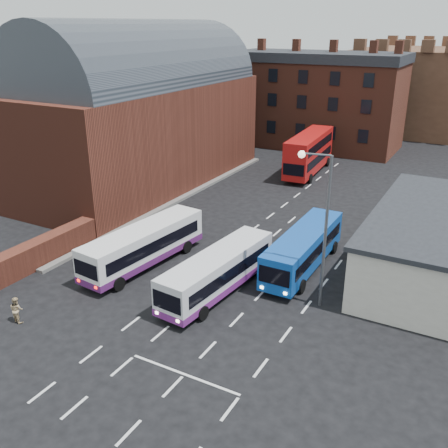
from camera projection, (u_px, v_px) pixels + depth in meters
The scene contains 11 objects.
ground at pixel (140, 317), 28.53m from camera, with size 180.00×180.00×0.00m, color black.
railway_station at pixel (141, 109), 49.66m from camera, with size 12.00×28.00×16.00m.
forecourt_wall at pixel (39, 253), 34.38m from camera, with size 1.20×10.00×1.80m, color #602B1E.
brick_terrace at pixel (315, 105), 66.52m from camera, with size 22.00×10.00×11.00m, color brown.
castle_keep at pixel (432, 90), 77.21m from camera, with size 22.00×22.00×12.00m, color brown.
bus_white_outbound at pixel (144, 243), 34.07m from camera, with size 3.36×10.28×2.75m.
bus_white_inbound at pixel (218, 270), 30.58m from camera, with size 3.11×9.78×2.62m.
bus_blue at pixel (303, 247), 33.55m from camera, with size 2.50×9.87×2.69m.
bus_red_double at pixel (309, 153), 54.91m from camera, with size 3.36×11.17×4.41m.
street_lamp at pixel (321, 217), 27.72m from camera, with size 1.86×0.59×9.27m.
pedestrian_beige at pixel (17, 310), 27.81m from camera, with size 0.75×0.58×1.54m, color tan.
Camera 1 is at (16.03, -19.10, 15.61)m, focal length 40.00 mm.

